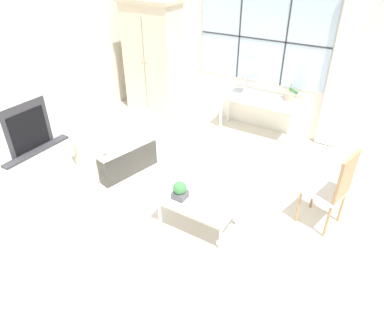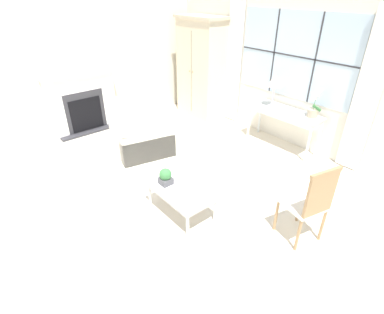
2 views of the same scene
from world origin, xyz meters
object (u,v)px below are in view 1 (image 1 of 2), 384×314
object	(u,v)px
armoire	(153,58)
armchair_upholstered	(113,151)
fireplace	(20,111)
table_lamp	(247,68)
side_chair_wooden	(334,187)
coffee_table	(199,202)
potted_plant_small	(180,190)
console_table	(259,100)
potted_orchid	(291,89)
pillar_candle	(210,203)

from	to	relation	value
armoire	armchair_upholstered	world-z (taller)	armoire
fireplace	armchair_upholstered	bearing A→B (deg)	13.25
fireplace	armoire	bearing A→B (deg)	72.07
table_lamp	side_chair_wooden	bearing A→B (deg)	-43.09
coffee_table	potted_plant_small	bearing A→B (deg)	-155.12
fireplace	armoire	xyz separation A→B (m)	(0.82, 2.52, 0.37)
fireplace	potted_plant_small	distance (m)	3.21
console_table	potted_plant_small	bearing A→B (deg)	-87.33
fireplace	console_table	bearing A→B (deg)	40.11
potted_orchid	side_chair_wooden	distance (m)	2.29
side_chair_wooden	coffee_table	bearing A→B (deg)	-148.83
potted_orchid	coffee_table	world-z (taller)	potted_orchid
table_lamp	potted_orchid	world-z (taller)	table_lamp
console_table	armchair_upholstered	distance (m)	2.69
armchair_upholstered	side_chair_wooden	size ratio (longest dim) A/B	1.05
fireplace	armchair_upholstered	distance (m)	1.69
fireplace	coffee_table	bearing A→B (deg)	-1.60
console_table	potted_orchid	xyz separation A→B (m)	(0.51, 0.07, 0.29)
potted_orchid	potted_plant_small	world-z (taller)	potted_orchid
table_lamp	coffee_table	distance (m)	2.86
armchair_upholstered	side_chair_wooden	xyz separation A→B (m)	(3.17, 0.35, 0.32)
table_lamp	side_chair_wooden	distance (m)	2.76
table_lamp	side_chair_wooden	world-z (taller)	table_lamp
table_lamp	fireplace	bearing A→B (deg)	-137.43
potted_orchid	pillar_candle	bearing A→B (deg)	-89.81
armoire	console_table	xyz separation A→B (m)	(2.26, 0.07, -0.44)
potted_orchid	coffee_table	bearing A→B (deg)	-93.56
table_lamp	coffee_table	world-z (taller)	table_lamp
fireplace	table_lamp	size ratio (longest dim) A/B	3.58
coffee_table	side_chair_wooden	bearing A→B (deg)	31.17
table_lamp	potted_plant_small	world-z (taller)	table_lamp
table_lamp	coffee_table	bearing A→B (deg)	-76.99
armchair_upholstered	coffee_table	size ratio (longest dim) A/B	1.19
fireplace	armoire	distance (m)	2.67
fireplace	potted_orchid	world-z (taller)	fireplace
side_chair_wooden	potted_plant_small	xyz separation A→B (m)	(-1.56, -0.91, -0.08)
potted_orchid	pillar_candle	distance (m)	2.85
console_table	pillar_candle	size ratio (longest dim) A/B	10.34
armoire	side_chair_wooden	size ratio (longest dim) A/B	2.04
potted_plant_small	armoire	bearing A→B (deg)	131.36
armoire	table_lamp	xyz separation A→B (m)	(1.98, 0.05, 0.11)
pillar_candle	side_chair_wooden	bearing A→B (deg)	36.80
armoire	coffee_table	size ratio (longest dim) A/B	2.30
fireplace	potted_orchid	size ratio (longest dim) A/B	4.14
coffee_table	console_table	bearing A→B (deg)	97.12
console_table	table_lamp	world-z (taller)	table_lamp
side_chair_wooden	console_table	bearing A→B (deg)	132.19
table_lamp	potted_orchid	size ratio (longest dim) A/B	1.16
table_lamp	potted_orchid	bearing A→B (deg)	6.40
potted_plant_small	pillar_candle	distance (m)	0.39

